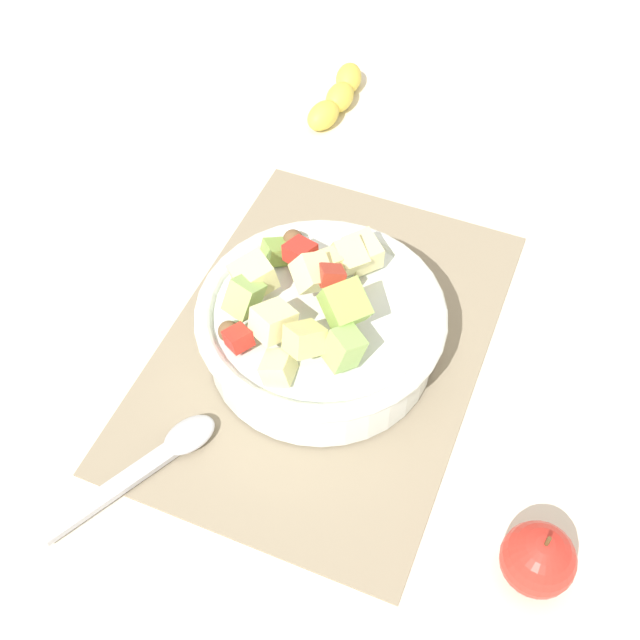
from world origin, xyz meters
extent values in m
plane|color=silver|center=(0.00, 0.00, 0.00)|extent=(2.40, 2.40, 0.00)
cube|color=gray|center=(0.00, 0.00, 0.00)|extent=(0.48, 0.33, 0.01)
cylinder|color=white|center=(0.01, 0.00, 0.04)|extent=(0.24, 0.24, 0.06)
torus|color=white|center=(0.01, 0.00, 0.07)|extent=(0.26, 0.26, 0.02)
cube|color=beige|center=(0.00, -0.01, 0.11)|extent=(0.05, 0.05, 0.05)
cube|color=red|center=(0.08, -0.06, 0.08)|extent=(0.03, 0.04, 0.02)
cube|color=#E5D684|center=(-0.03, -0.01, 0.10)|extent=(0.03, 0.03, 0.02)
cube|color=beige|center=(0.02, -0.07, 0.10)|extent=(0.06, 0.05, 0.04)
cube|color=#9EC656|center=(0.03, 0.03, 0.12)|extent=(0.06, 0.06, 0.04)
cube|color=red|center=(-0.03, -0.04, 0.10)|extent=(0.04, 0.04, 0.03)
cube|color=beige|center=(0.10, -0.01, 0.08)|extent=(0.04, 0.04, 0.03)
sphere|color=brown|center=(0.07, -0.07, 0.08)|extent=(0.03, 0.03, 0.03)
sphere|color=brown|center=(-0.06, -0.06, 0.08)|extent=(0.03, 0.03, 0.03)
cube|color=beige|center=(-0.05, 0.01, 0.10)|extent=(0.05, 0.05, 0.04)
cube|color=beige|center=(0.06, -0.03, 0.10)|extent=(0.05, 0.05, 0.04)
cube|color=#A3CC6B|center=(0.04, -0.07, 0.10)|extent=(0.05, 0.04, 0.05)
cube|color=#A3CC6B|center=(0.07, 0.05, 0.10)|extent=(0.04, 0.05, 0.04)
cube|color=#8CB74C|center=(-0.04, -0.07, 0.08)|extent=(0.04, 0.04, 0.03)
cube|color=#E5D684|center=(0.07, 0.01, 0.10)|extent=(0.05, 0.04, 0.04)
cube|color=beige|center=(-0.06, 0.02, 0.09)|extent=(0.05, 0.05, 0.03)
cube|color=#BC3828|center=(0.00, 0.01, 0.12)|extent=(0.04, 0.03, 0.03)
ellipsoid|color=#B7B7BC|center=(0.16, -0.08, 0.01)|extent=(0.07, 0.06, 0.01)
cube|color=#B7B7BC|center=(0.24, -0.12, 0.01)|extent=(0.14, 0.08, 0.01)
sphere|color=red|center=(0.17, 0.27, 0.03)|extent=(0.07, 0.07, 0.07)
cylinder|color=brown|center=(0.17, 0.27, 0.07)|extent=(0.00, 0.00, 0.01)
ellipsoid|color=yellow|center=(-0.35, -0.14, 0.02)|extent=(0.06, 0.05, 0.04)
ellipsoid|color=yellow|center=(-0.39, -0.14, 0.02)|extent=(0.06, 0.04, 0.04)
ellipsoid|color=yellow|center=(-0.44, -0.14, 0.02)|extent=(0.06, 0.05, 0.04)
camera|label=1|loc=(0.48, 0.19, 0.71)|focal=45.17mm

